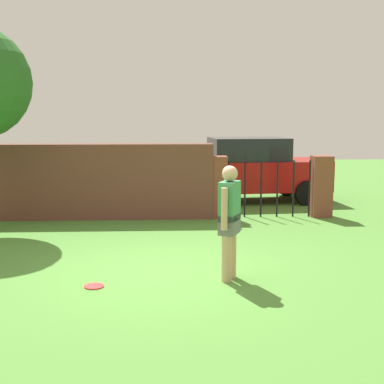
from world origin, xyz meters
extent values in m
plane|color=#4C8433|center=(0.00, 0.00, 0.00)|extent=(40.00, 40.00, 0.00)
cube|color=brown|center=(-1.50, 4.14, 0.84)|extent=(5.08, 0.50, 1.68)
cylinder|color=tan|center=(0.83, -0.60, 0.42)|extent=(0.14, 0.14, 0.85)
cylinder|color=tan|center=(0.92, -0.40, 0.42)|extent=(0.14, 0.14, 0.85)
cube|color=slate|center=(0.88, -0.50, 0.80)|extent=(0.35, 0.42, 0.28)
cube|color=#3F8C59|center=(0.88, -0.50, 1.12)|extent=(0.35, 0.42, 0.55)
sphere|color=tan|center=(0.88, -0.50, 1.51)|extent=(0.22, 0.22, 0.22)
cylinder|color=tan|center=(0.79, -0.71, 1.05)|extent=(0.09, 0.09, 0.58)
cylinder|color=tan|center=(0.97, -0.30, 1.05)|extent=(0.09, 0.09, 0.58)
cube|color=brown|center=(1.14, 4.14, 0.70)|extent=(0.44, 0.44, 1.40)
cube|color=brown|center=(3.54, 4.14, 0.70)|extent=(0.44, 0.44, 1.40)
cylinder|color=black|center=(1.41, 4.14, 0.65)|extent=(0.04, 0.04, 1.30)
cylinder|color=black|center=(1.78, 4.14, 0.65)|extent=(0.04, 0.04, 1.30)
cylinder|color=black|center=(2.16, 4.14, 0.65)|extent=(0.04, 0.04, 1.30)
cylinder|color=black|center=(2.53, 4.14, 0.65)|extent=(0.04, 0.04, 1.30)
cylinder|color=black|center=(2.90, 4.14, 0.65)|extent=(0.04, 0.04, 1.30)
cylinder|color=black|center=(3.27, 4.14, 0.65)|extent=(0.04, 0.04, 1.30)
cube|color=#A51111|center=(2.20, 6.41, 0.72)|extent=(4.34, 2.08, 0.80)
cube|color=#1E2328|center=(2.20, 6.41, 1.42)|extent=(2.13, 1.68, 0.60)
cylinder|color=black|center=(3.48, 7.38, 0.32)|extent=(0.66, 0.28, 0.64)
cylinder|color=black|center=(3.64, 5.69, 0.32)|extent=(0.66, 0.28, 0.64)
cylinder|color=black|center=(0.76, 7.13, 0.32)|extent=(0.66, 0.28, 0.64)
cylinder|color=black|center=(0.92, 5.44, 0.32)|extent=(0.66, 0.28, 0.64)
cylinder|color=red|center=(-0.99, -0.76, 0.01)|extent=(0.27, 0.27, 0.02)
camera|label=1|loc=(0.01, -7.76, 2.30)|focal=49.67mm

